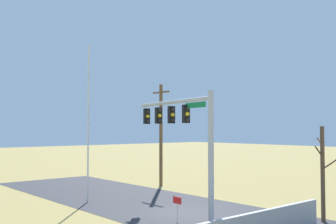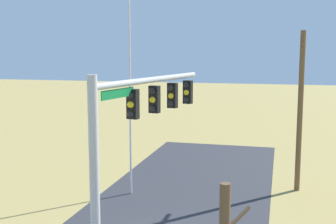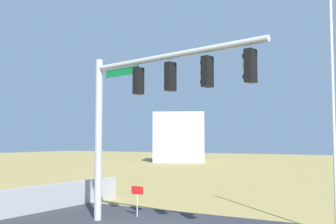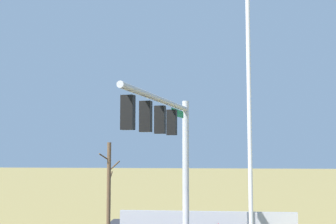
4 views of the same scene
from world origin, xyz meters
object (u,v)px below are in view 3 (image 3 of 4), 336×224
signal_mast (144,98)px  flagpole (333,89)px  open_sign (137,194)px  distant_building (179,137)px

signal_mast → flagpole: size_ratio=0.78×
signal_mast → open_sign: signal_mast is taller
open_sign → flagpole: bearing=-175.7°
distant_building → flagpole: bearing=-172.3°
flagpole → distant_building: (27.54, -38.76, -1.20)m
open_sign → distant_building: 44.26m
signal_mast → open_sign: (1.53, -1.79, -3.64)m
open_sign → distant_building: bearing=-62.9°
open_sign → distant_building: size_ratio=0.16×
signal_mast → flagpole: bearing=-158.2°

